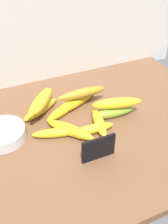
{
  "coord_description": "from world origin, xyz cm",
  "views": [
    {
      "loc": [
        -28.51,
        -63.57,
        64.7
      ],
      "look_at": [
        0.65,
        2.75,
        8.0
      ],
      "focal_mm": 41.7,
      "sensor_mm": 36.0,
      "label": 1
    }
  ],
  "objects_px": {
    "chalkboard_sign": "(98,149)",
    "banana_8": "(39,102)",
    "banana_4": "(78,101)",
    "banana_5": "(41,109)",
    "banana_1": "(56,133)",
    "banana_10": "(43,101)",
    "fruit_bowl": "(3,134)",
    "banana_9": "(117,103)",
    "banana_2": "(64,109)",
    "banana_6": "(70,130)",
    "banana_0": "(99,122)",
    "banana_7": "(113,112)",
    "banana_11": "(82,93)",
    "banana_3": "(92,129)"
  },
  "relations": [
    {
      "from": "chalkboard_sign",
      "to": "banana_8",
      "type": "relative_size",
      "value": 0.58
    },
    {
      "from": "banana_4",
      "to": "banana_5",
      "type": "distance_m",
      "value": 0.15
    },
    {
      "from": "banana_1",
      "to": "banana_10",
      "type": "distance_m",
      "value": 0.15
    },
    {
      "from": "fruit_bowl",
      "to": "banana_9",
      "type": "relative_size",
      "value": 0.82
    },
    {
      "from": "banana_2",
      "to": "banana_6",
      "type": "height_order",
      "value": "banana_6"
    },
    {
      "from": "banana_10",
      "to": "banana_8",
      "type": "bearing_deg",
      "value": -169.06
    },
    {
      "from": "banana_0",
      "to": "banana_1",
      "type": "bearing_deg",
      "value": 175.61
    },
    {
      "from": "banana_1",
      "to": "banana_6",
      "type": "distance_m",
      "value": 0.05
    },
    {
      "from": "banana_4",
      "to": "banana_10",
      "type": "bearing_deg",
      "value": 177.53
    },
    {
      "from": "banana_7",
      "to": "banana_10",
      "type": "bearing_deg",
      "value": 151.19
    },
    {
      "from": "banana_9",
      "to": "banana_10",
      "type": "bearing_deg",
      "value": 152.45
    },
    {
      "from": "chalkboard_sign",
      "to": "banana_2",
      "type": "distance_m",
      "value": 0.26
    },
    {
      "from": "banana_1",
      "to": "banana_10",
      "type": "xyz_separation_m",
      "value": [
        0.0,
        0.14,
        0.04
      ]
    },
    {
      "from": "chalkboard_sign",
      "to": "banana_11",
      "type": "bearing_deg",
      "value": 77.09
    },
    {
      "from": "banana_6",
      "to": "banana_9",
      "type": "distance_m",
      "value": 0.2
    },
    {
      "from": "banana_5",
      "to": "banana_3",
      "type": "bearing_deg",
      "value": -54.27
    },
    {
      "from": "banana_2",
      "to": "banana_5",
      "type": "distance_m",
      "value": 0.09
    },
    {
      "from": "banana_5",
      "to": "banana_8",
      "type": "height_order",
      "value": "banana_8"
    },
    {
      "from": "banana_4",
      "to": "banana_7",
      "type": "height_order",
      "value": "banana_4"
    },
    {
      "from": "banana_1",
      "to": "banana_9",
      "type": "bearing_deg",
      "value": 3.7
    },
    {
      "from": "banana_4",
      "to": "banana_6",
      "type": "distance_m",
      "value": 0.17
    },
    {
      "from": "chalkboard_sign",
      "to": "banana_9",
      "type": "height_order",
      "value": "chalkboard_sign"
    },
    {
      "from": "chalkboard_sign",
      "to": "fruit_bowl",
      "type": "xyz_separation_m",
      "value": [
        -0.25,
        0.21,
        -0.02
      ]
    },
    {
      "from": "banana_1",
      "to": "banana_4",
      "type": "distance_m",
      "value": 0.19
    },
    {
      "from": "banana_6",
      "to": "chalkboard_sign",
      "type": "bearing_deg",
      "value": -73.59
    },
    {
      "from": "fruit_bowl",
      "to": "banana_4",
      "type": "height_order",
      "value": "same"
    },
    {
      "from": "banana_4",
      "to": "banana_10",
      "type": "distance_m",
      "value": 0.14
    },
    {
      "from": "banana_5",
      "to": "banana_7",
      "type": "distance_m",
      "value": 0.28
    },
    {
      "from": "banana_8",
      "to": "banana_10",
      "type": "relative_size",
      "value": 1.14
    },
    {
      "from": "banana_8",
      "to": "banana_11",
      "type": "distance_m",
      "value": 0.17
    },
    {
      "from": "chalkboard_sign",
      "to": "banana_1",
      "type": "xyz_separation_m",
      "value": [
        -0.09,
        0.15,
        -0.02
      ]
    },
    {
      "from": "fruit_bowl",
      "to": "banana_1",
      "type": "xyz_separation_m",
      "value": [
        0.17,
        -0.06,
        -0.0
      ]
    },
    {
      "from": "chalkboard_sign",
      "to": "banana_10",
      "type": "height_order",
      "value": "chalkboard_sign"
    },
    {
      "from": "banana_5",
      "to": "banana_10",
      "type": "height_order",
      "value": "banana_10"
    },
    {
      "from": "banana_0",
      "to": "banana_7",
      "type": "distance_m",
      "value": 0.08
    },
    {
      "from": "banana_3",
      "to": "banana_5",
      "type": "distance_m",
      "value": 0.22
    },
    {
      "from": "banana_3",
      "to": "banana_10",
      "type": "xyz_separation_m",
      "value": [
        -0.12,
        0.18,
        0.04
      ]
    },
    {
      "from": "banana_1",
      "to": "banana_7",
      "type": "xyz_separation_m",
      "value": [
        0.23,
        0.02,
        0.0
      ]
    },
    {
      "from": "banana_4",
      "to": "banana_11",
      "type": "bearing_deg",
      "value": -43.66
    },
    {
      "from": "fruit_bowl",
      "to": "banana_10",
      "type": "height_order",
      "value": "banana_10"
    },
    {
      "from": "banana_8",
      "to": "banana_11",
      "type": "relative_size",
      "value": 0.95
    },
    {
      "from": "banana_8",
      "to": "banana_9",
      "type": "height_order",
      "value": "banana_9"
    },
    {
      "from": "banana_4",
      "to": "banana_7",
      "type": "relative_size",
      "value": 1.22
    },
    {
      "from": "banana_1",
      "to": "fruit_bowl",
      "type": "bearing_deg",
      "value": 159.91
    },
    {
      "from": "chalkboard_sign",
      "to": "banana_5",
      "type": "bearing_deg",
      "value": 108.78
    },
    {
      "from": "banana_0",
      "to": "banana_10",
      "type": "relative_size",
      "value": 0.96
    },
    {
      "from": "chalkboard_sign",
      "to": "banana_0",
      "type": "height_order",
      "value": "chalkboard_sign"
    },
    {
      "from": "chalkboard_sign",
      "to": "banana_3",
      "type": "xyz_separation_m",
      "value": [
        0.03,
        0.11,
        -0.02
      ]
    },
    {
      "from": "banana_4",
      "to": "banana_0",
      "type": "bearing_deg",
      "value": -82.63
    },
    {
      "from": "banana_5",
      "to": "banana_11",
      "type": "xyz_separation_m",
      "value": [
        0.16,
        -0.02,
        0.04
      ]
    }
  ]
}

